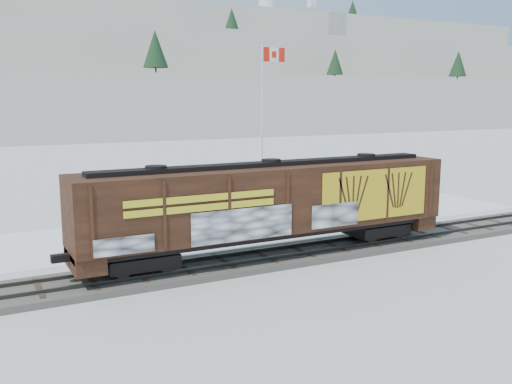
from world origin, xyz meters
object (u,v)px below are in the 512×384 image
flagpole (263,146)px  car_white (234,210)px  car_silver (224,215)px  car_dark (339,206)px  hopper_railcar (271,202)px

flagpole → car_white: 7.64m
car_silver → car_dark: 7.98m
hopper_railcar → flagpole: 15.04m
car_silver → car_dark: (7.97, -0.49, -0.07)m
hopper_railcar → car_white: 8.92m
car_white → car_dark: car_white is taller
hopper_railcar → car_dark: (8.72, 6.57, -2.07)m
car_silver → car_white: size_ratio=1.05×
flagpole → car_dark: size_ratio=2.25×
car_silver → car_white: 1.89m
flagpole → car_dark: bearing=-74.1°
hopper_railcar → car_white: size_ratio=4.10×
car_dark → car_white: bearing=86.1°
car_dark → hopper_railcar: bearing=138.6°
car_white → car_dark: 6.91m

